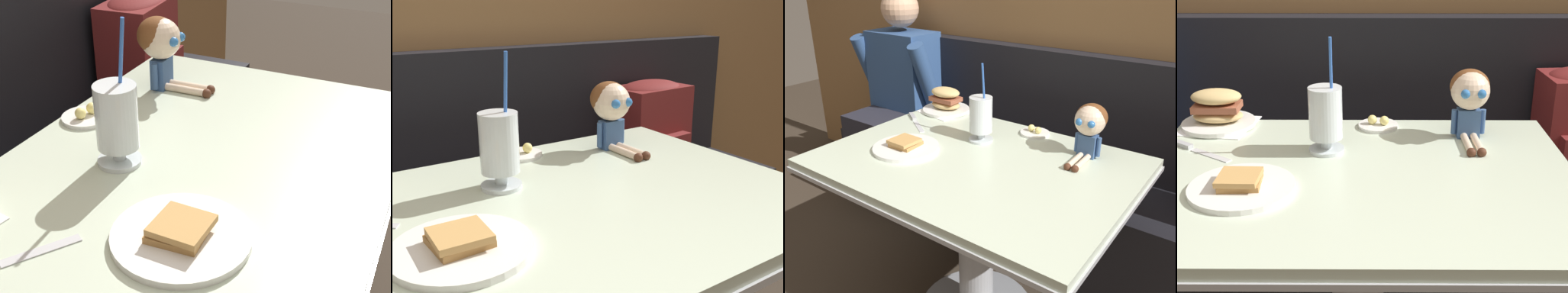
# 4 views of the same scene
# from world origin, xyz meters

# --- Properties ---
(booth_bench) EXTENTS (2.60, 0.48, 1.00)m
(booth_bench) POSITION_xyz_m (0.00, 0.81, 0.33)
(booth_bench) COLOR black
(booth_bench) RESTS_ON ground
(diner_table) EXTENTS (1.11, 0.81, 0.74)m
(diner_table) POSITION_xyz_m (0.00, 0.18, 0.54)
(diner_table) COLOR beige
(diner_table) RESTS_ON ground
(toast_plate) EXTENTS (0.25, 0.25, 0.04)m
(toast_plate) POSITION_xyz_m (-0.27, 0.09, 0.75)
(toast_plate) COLOR white
(toast_plate) RESTS_ON diner_table
(milkshake_glass) EXTENTS (0.10, 0.10, 0.32)m
(milkshake_glass) POSITION_xyz_m (-0.09, 0.33, 0.84)
(milkshake_glass) COLOR silver
(milkshake_glass) RESTS_ON diner_table
(butter_saucer) EXTENTS (0.12, 0.12, 0.04)m
(butter_saucer) POSITION_xyz_m (0.06, 0.52, 0.75)
(butter_saucer) COLOR white
(butter_saucer) RESTS_ON diner_table
(seated_doll) EXTENTS (0.11, 0.22, 0.20)m
(seated_doll) POSITION_xyz_m (0.31, 0.44, 0.87)
(seated_doll) COLOR #385689
(seated_doll) RESTS_ON diner_table
(backpack) EXTENTS (0.31, 0.26, 0.41)m
(backpack) POSITION_xyz_m (0.77, 0.78, 0.66)
(backpack) COLOR maroon
(backpack) RESTS_ON booth_bench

